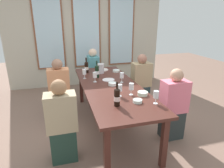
{
  "coord_description": "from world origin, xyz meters",
  "views": [
    {
      "loc": [
        -0.8,
        -2.89,
        1.8
      ],
      "look_at": [
        0.0,
        -0.08,
        0.79
      ],
      "focal_mm": 31.19,
      "sensor_mm": 36.0,
      "label": 1
    }
  ],
  "objects_px": {
    "dining_table": "(111,89)",
    "wine_glass_3": "(122,76)",
    "seated_person_0": "(60,90)",
    "seated_person_4": "(93,73)",
    "wine_bottle_2": "(117,97)",
    "wine_glass_1": "(131,87)",
    "wine_glass_5": "(119,88)",
    "seated_person_2": "(62,124)",
    "wine_bottle_1": "(86,67)",
    "wine_bottle_0": "(97,71)",
    "wine_glass_2": "(95,75)",
    "seated_person_1": "(141,82)",
    "white_plate_0": "(102,70)",
    "tasting_bowl_1": "(112,84)",
    "seated_person_3": "(173,106)",
    "wine_glass_4": "(156,95)",
    "tasting_bowl_3": "(143,94)",
    "white_plate_1": "(108,80)",
    "tasting_bowl_0": "(116,71)",
    "tasting_bowl_2": "(138,101)",
    "metal_pitcher": "(100,68)",
    "wine_glass_0": "(84,72)"
  },
  "relations": [
    {
      "from": "wine_bottle_2",
      "to": "seated_person_0",
      "type": "bearing_deg",
      "value": 117.11
    },
    {
      "from": "white_plate_1",
      "to": "tasting_bowl_3",
      "type": "xyz_separation_m",
      "value": [
        0.29,
        -0.82,
        0.02
      ]
    },
    {
      "from": "dining_table",
      "to": "wine_glass_5",
      "type": "distance_m",
      "value": 0.51
    },
    {
      "from": "metal_pitcher",
      "to": "wine_glass_3",
      "type": "height_order",
      "value": "metal_pitcher"
    },
    {
      "from": "seated_person_4",
      "to": "wine_glass_3",
      "type": "bearing_deg",
      "value": -81.47
    },
    {
      "from": "seated_person_4",
      "to": "tasting_bowl_3",
      "type": "bearing_deg",
      "value": -81.19
    },
    {
      "from": "dining_table",
      "to": "wine_glass_1",
      "type": "bearing_deg",
      "value": -69.62
    },
    {
      "from": "wine_glass_5",
      "to": "seated_person_1",
      "type": "height_order",
      "value": "seated_person_1"
    },
    {
      "from": "white_plate_0",
      "to": "seated_person_1",
      "type": "bearing_deg",
      "value": -28.48
    },
    {
      "from": "metal_pitcher",
      "to": "seated_person_1",
      "type": "height_order",
      "value": "seated_person_1"
    },
    {
      "from": "white_plate_1",
      "to": "wine_bottle_2",
      "type": "height_order",
      "value": "wine_bottle_2"
    },
    {
      "from": "dining_table",
      "to": "wine_glass_4",
      "type": "bearing_deg",
      "value": -66.27
    },
    {
      "from": "tasting_bowl_0",
      "to": "wine_glass_5",
      "type": "relative_size",
      "value": 0.82
    },
    {
      "from": "wine_glass_5",
      "to": "seated_person_3",
      "type": "xyz_separation_m",
      "value": [
        0.82,
        -0.11,
        -0.33
      ]
    },
    {
      "from": "white_plate_0",
      "to": "seated_person_4",
      "type": "bearing_deg",
      "value": 97.99
    },
    {
      "from": "wine_glass_2",
      "to": "wine_glass_3",
      "type": "bearing_deg",
      "value": -19.24
    },
    {
      "from": "wine_bottle_1",
      "to": "wine_glass_3",
      "type": "xyz_separation_m",
      "value": [
        0.48,
        -0.78,
        0.01
      ]
    },
    {
      "from": "seated_person_4",
      "to": "wine_bottle_2",
      "type": "bearing_deg",
      "value": -93.15
    },
    {
      "from": "wine_bottle_2",
      "to": "wine_glass_1",
      "type": "relative_size",
      "value": 1.81
    },
    {
      "from": "dining_table",
      "to": "wine_glass_3",
      "type": "bearing_deg",
      "value": 23.89
    },
    {
      "from": "wine_glass_2",
      "to": "wine_glass_4",
      "type": "bearing_deg",
      "value": -61.93
    },
    {
      "from": "wine_glass_2",
      "to": "wine_glass_5",
      "type": "distance_m",
      "value": 0.75
    },
    {
      "from": "wine_glass_1",
      "to": "seated_person_0",
      "type": "bearing_deg",
      "value": 133.34
    },
    {
      "from": "wine_glass_2",
      "to": "seated_person_0",
      "type": "bearing_deg",
      "value": 151.36
    },
    {
      "from": "tasting_bowl_1",
      "to": "tasting_bowl_2",
      "type": "relative_size",
      "value": 1.1
    },
    {
      "from": "wine_glass_0",
      "to": "seated_person_3",
      "type": "bearing_deg",
      "value": -42.79
    },
    {
      "from": "wine_bottle_0",
      "to": "wine_bottle_2",
      "type": "height_order",
      "value": "wine_bottle_2"
    },
    {
      "from": "seated_person_4",
      "to": "seated_person_1",
      "type": "bearing_deg",
      "value": -50.18
    },
    {
      "from": "wine_bottle_2",
      "to": "tasting_bowl_2",
      "type": "height_order",
      "value": "wine_bottle_2"
    },
    {
      "from": "dining_table",
      "to": "wine_glass_4",
      "type": "height_order",
      "value": "wine_glass_4"
    },
    {
      "from": "wine_bottle_2",
      "to": "white_plate_1",
      "type": "bearing_deg",
      "value": 81.0
    },
    {
      "from": "tasting_bowl_0",
      "to": "wine_bottle_2",
      "type": "bearing_deg",
      "value": -106.65
    },
    {
      "from": "seated_person_0",
      "to": "seated_person_4",
      "type": "xyz_separation_m",
      "value": [
        0.82,
        1.0,
        0.0
      ]
    },
    {
      "from": "wine_glass_4",
      "to": "seated_person_4",
      "type": "bearing_deg",
      "value": 98.65
    },
    {
      "from": "wine_bottle_0",
      "to": "wine_glass_2",
      "type": "distance_m",
      "value": 0.26
    },
    {
      "from": "tasting_bowl_2",
      "to": "wine_glass_5",
      "type": "xyz_separation_m",
      "value": [
        -0.16,
        0.27,
        0.1
      ]
    },
    {
      "from": "wine_bottle_2",
      "to": "wine_glass_2",
      "type": "bearing_deg",
      "value": 94.68
    },
    {
      "from": "wine_bottle_0",
      "to": "wine_glass_3",
      "type": "bearing_deg",
      "value": -48.95
    },
    {
      "from": "tasting_bowl_0",
      "to": "wine_glass_4",
      "type": "xyz_separation_m",
      "value": [
        0.04,
        -1.61,
        0.1
      ]
    },
    {
      "from": "wine_glass_2",
      "to": "seated_person_4",
      "type": "bearing_deg",
      "value": 80.96
    },
    {
      "from": "white_plate_1",
      "to": "tasting_bowl_1",
      "type": "bearing_deg",
      "value": -91.4
    },
    {
      "from": "seated_person_2",
      "to": "wine_glass_4",
      "type": "bearing_deg",
      "value": -8.92
    },
    {
      "from": "wine_glass_4",
      "to": "tasting_bowl_3",
      "type": "bearing_deg",
      "value": 97.55
    },
    {
      "from": "wine_bottle_2",
      "to": "seated_person_4",
      "type": "distance_m",
      "value": 2.37
    },
    {
      "from": "tasting_bowl_1",
      "to": "wine_glass_5",
      "type": "bearing_deg",
      "value": -94.08
    },
    {
      "from": "white_plate_0",
      "to": "seated_person_4",
      "type": "height_order",
      "value": "seated_person_4"
    },
    {
      "from": "metal_pitcher",
      "to": "wine_bottle_2",
      "type": "relative_size",
      "value": 0.6
    },
    {
      "from": "wine_bottle_0",
      "to": "wine_bottle_1",
      "type": "height_order",
      "value": "wine_bottle_0"
    },
    {
      "from": "wine_glass_5",
      "to": "seated_person_2",
      "type": "relative_size",
      "value": 0.16
    },
    {
      "from": "dining_table",
      "to": "white_plate_0",
      "type": "bearing_deg",
      "value": 85.36
    }
  ]
}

